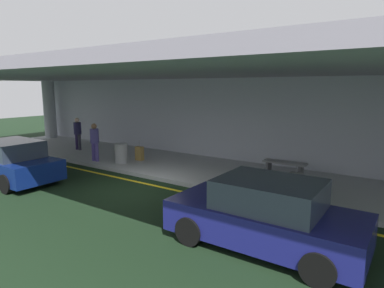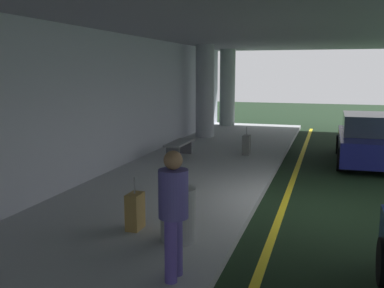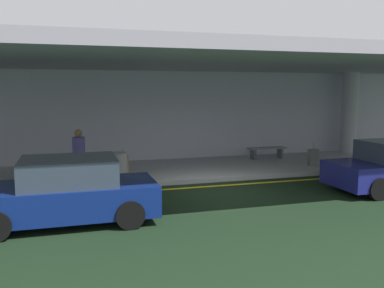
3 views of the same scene
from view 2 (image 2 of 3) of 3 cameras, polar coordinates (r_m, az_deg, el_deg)
The scene contains 13 objects.
ground_plane at distance 9.48m, azimuth 14.65°, elevation -8.08°, with size 60.00×60.00×0.00m, color black.
sidewalk at distance 10.06m, azimuth -3.34°, elevation -6.31°, with size 26.00×4.20×0.15m, color #A4A7AC.
lane_stripe_yellow at distance 9.51m, azimuth 11.65°, elevation -7.88°, with size 26.00×0.14×0.01m, color yellow.
support_column_left_mid at distance 17.73m, azimuth 1.67°, elevation 6.78°, with size 0.74×0.74×3.65m, color #A3A8B1.
support_column_center at distance 21.61m, azimuth 4.58°, elevation 7.24°, with size 0.74×0.74×3.65m, color #9EACA9.
ceiling_overhang at distance 9.58m, azimuth -0.66°, elevation 16.31°, with size 28.00×13.20×0.30m, color gray.
terminal_back_wall at distance 10.73m, azimuth -14.78°, elevation 4.31°, with size 26.00×0.30×3.80m, color #ABAFBE.
car_navy at distance 14.47m, azimuth 21.95°, elevation 0.46°, with size 4.10×1.92×1.50m.
person_waiting_for_ride at distance 5.64m, azimuth -2.40°, elevation -8.04°, with size 0.38×0.38×1.68m.
suitcase_upright_primary at distance 7.61m, azimuth -7.34°, elevation -8.57°, with size 0.36×0.22×0.90m.
suitcase_upright_secondary at distance 14.18m, azimuth 7.01°, elevation -0.12°, with size 0.36×0.22×0.90m.
bench_metal at distance 13.68m, azimuth -1.60°, elevation -0.24°, with size 1.60×0.50×0.48m.
trash_bin_steel at distance 7.04m, azimuth -1.79°, elevation -9.03°, with size 0.56×0.56×0.85m, color gray.
Camera 2 is at (-9.05, -0.35, 2.81)m, focal length 41.47 mm.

